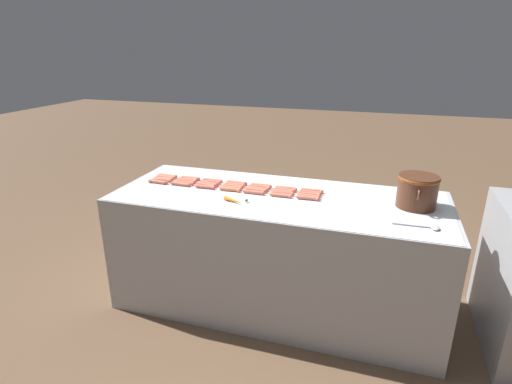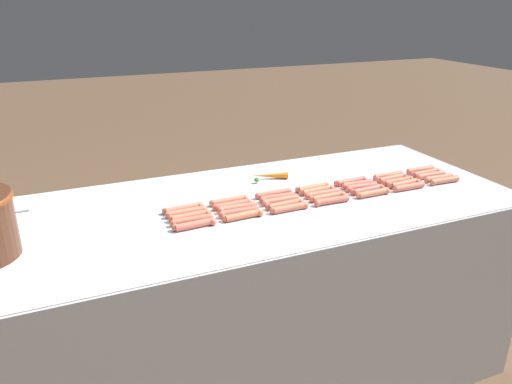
{
  "view_description": "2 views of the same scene",
  "coord_description": "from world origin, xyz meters",
  "px_view_note": "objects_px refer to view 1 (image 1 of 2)",
  "views": [
    {
      "loc": [
        2.65,
        0.67,
        1.93
      ],
      "look_at": [
        0.02,
        -0.16,
        0.92
      ],
      "focal_mm": 28.46,
      "sensor_mm": 36.0,
      "label": 1
    },
    {
      "loc": [
        -1.72,
        0.65,
        1.7
      ],
      "look_at": [
        0.08,
        -0.12,
        0.91
      ],
      "focal_mm": 34.37,
      "sensor_mm": 36.0,
      "label": 2
    }
  ],
  "objects_px": {
    "hot_dog_14": "(164,179)",
    "hot_dog_19": "(282,191)",
    "serving_spoon": "(427,227)",
    "hot_dog_12": "(285,190)",
    "hot_dog_27": "(309,196)",
    "hot_dog_30": "(205,187)",
    "hot_dog_20": "(309,194)",
    "hot_dog_13": "(311,192)",
    "hot_dog_0": "(168,176)",
    "hot_dog_1": "(191,178)",
    "hot_dog_18": "(258,189)",
    "hot_dog_4": "(261,185)",
    "hot_dog_32": "(254,192)",
    "hot_dog_24": "(231,188)",
    "hot_dog_5": "(286,188)",
    "hot_dog_25": "(256,190)",
    "hot_dog_9": "(211,182)",
    "hot_dog_23": "(206,185)",
    "hot_dog_2": "(213,180)",
    "hot_dog_26": "(283,193)",
    "hot_dog_11": "(260,187)",
    "hot_dog_34": "(308,198)",
    "hot_dog_22": "(184,183)",
    "hot_dog_15": "(186,181)",
    "hot_dog_33": "(281,195)",
    "hot_dog_6": "(312,191)",
    "hot_dog_8": "(188,180)",
    "bean_pot": "(417,190)",
    "hot_dog_31": "(230,189)",
    "hot_dog_28": "(158,182)",
    "hot_dog_29": "(181,184)",
    "hot_dog_3": "(237,183)",
    "hot_dog_7": "(166,177)",
    "hot_dog_17": "(233,186)"
  },
  "relations": [
    {
      "from": "hot_dog_13",
      "to": "hot_dog_14",
      "type": "relative_size",
      "value": 1.0
    },
    {
      "from": "hot_dog_8",
      "to": "hot_dog_19",
      "type": "bearing_deg",
      "value": 87.0
    },
    {
      "from": "hot_dog_0",
      "to": "hot_dog_14",
      "type": "height_order",
      "value": "same"
    },
    {
      "from": "hot_dog_23",
      "to": "hot_dog_24",
      "type": "xyz_separation_m",
      "value": [
        0.0,
        0.21,
        0.0
      ]
    },
    {
      "from": "hot_dog_20",
      "to": "hot_dog_25",
      "type": "relative_size",
      "value": 1.0
    },
    {
      "from": "hot_dog_2",
      "to": "hot_dog_17",
      "type": "bearing_deg",
      "value": 68.44
    },
    {
      "from": "hot_dog_26",
      "to": "serving_spoon",
      "type": "relative_size",
      "value": 0.63
    },
    {
      "from": "hot_dog_0",
      "to": "serving_spoon",
      "type": "relative_size",
      "value": 0.63
    },
    {
      "from": "hot_dog_6",
      "to": "hot_dog_8",
      "type": "height_order",
      "value": "same"
    },
    {
      "from": "hot_dog_5",
      "to": "hot_dog_18",
      "type": "distance_m",
      "value": 0.21
    },
    {
      "from": "hot_dog_14",
      "to": "hot_dog_19",
      "type": "xyz_separation_m",
      "value": [
        -0.0,
        0.97,
        0.0
      ]
    },
    {
      "from": "hot_dog_11",
      "to": "hot_dog_4",
      "type": "bearing_deg",
      "value": -177.88
    },
    {
      "from": "hot_dog_15",
      "to": "hot_dog_33",
      "type": "distance_m",
      "value": 0.79
    },
    {
      "from": "serving_spoon",
      "to": "hot_dog_12",
      "type": "bearing_deg",
      "value": -110.76
    },
    {
      "from": "hot_dog_30",
      "to": "hot_dog_31",
      "type": "distance_m",
      "value": 0.2
    },
    {
      "from": "hot_dog_26",
      "to": "bean_pot",
      "type": "xyz_separation_m",
      "value": [
        -0.05,
        0.9,
        0.11
      ]
    },
    {
      "from": "hot_dog_17",
      "to": "hot_dog_32",
      "type": "relative_size",
      "value": 1.0
    },
    {
      "from": "hot_dog_1",
      "to": "hot_dog_18",
      "type": "height_order",
      "value": "same"
    },
    {
      "from": "hot_dog_27",
      "to": "hot_dog_30",
      "type": "height_order",
      "value": "same"
    },
    {
      "from": "hot_dog_4",
      "to": "hot_dog_2",
      "type": "bearing_deg",
      "value": -89.77
    },
    {
      "from": "hot_dog_12",
      "to": "hot_dog_23",
      "type": "bearing_deg",
      "value": -82.76
    },
    {
      "from": "hot_dog_1",
      "to": "hot_dog_34",
      "type": "height_order",
      "value": "same"
    },
    {
      "from": "hot_dog_0",
      "to": "hot_dog_19",
      "type": "distance_m",
      "value": 0.99
    },
    {
      "from": "hot_dog_24",
      "to": "hot_dog_28",
      "type": "relative_size",
      "value": 1.0
    },
    {
      "from": "hot_dog_0",
      "to": "hot_dog_5",
      "type": "distance_m",
      "value": 0.99
    },
    {
      "from": "hot_dog_22",
      "to": "hot_dog_25",
      "type": "bearing_deg",
      "value": 90.17
    },
    {
      "from": "hot_dog_34",
      "to": "bean_pot",
      "type": "height_order",
      "value": "bean_pot"
    },
    {
      "from": "hot_dog_27",
      "to": "hot_dog_32",
      "type": "distance_m",
      "value": 0.4
    },
    {
      "from": "hot_dog_7",
      "to": "hot_dog_25",
      "type": "xyz_separation_m",
      "value": [
        0.08,
        0.79,
        0.0
      ]
    },
    {
      "from": "hot_dog_0",
      "to": "hot_dog_4",
      "type": "relative_size",
      "value": 1.0
    },
    {
      "from": "hot_dog_5",
      "to": "hot_dog_14",
      "type": "bearing_deg",
      "value": -85.41
    },
    {
      "from": "hot_dog_20",
      "to": "hot_dog_13",
      "type": "bearing_deg",
      "value": 175.93
    },
    {
      "from": "hot_dog_28",
      "to": "hot_dog_34",
      "type": "distance_m",
      "value": 1.18
    },
    {
      "from": "hot_dog_1",
      "to": "hot_dog_11",
      "type": "bearing_deg",
      "value": 86.37
    },
    {
      "from": "hot_dog_5",
      "to": "hot_dog_30",
      "type": "bearing_deg",
      "value": -75.05
    },
    {
      "from": "hot_dog_5",
      "to": "hot_dog_29",
      "type": "bearing_deg",
      "value": -78.99
    },
    {
      "from": "hot_dog_5",
      "to": "hot_dog_12",
      "type": "distance_m",
      "value": 0.04
    },
    {
      "from": "hot_dog_2",
      "to": "hot_dog_34",
      "type": "bearing_deg",
      "value": 78.68
    },
    {
      "from": "hot_dog_9",
      "to": "hot_dog_23",
      "type": "height_order",
      "value": "same"
    },
    {
      "from": "hot_dog_3",
      "to": "hot_dog_22",
      "type": "height_order",
      "value": "same"
    },
    {
      "from": "hot_dog_14",
      "to": "hot_dog_24",
      "type": "xyz_separation_m",
      "value": [
        0.04,
        0.59,
        0.0
      ]
    },
    {
      "from": "hot_dog_1",
      "to": "hot_dog_34",
      "type": "xyz_separation_m",
      "value": [
        0.16,
        0.98,
        0.0
      ]
    },
    {
      "from": "hot_dog_24",
      "to": "hot_dog_18",
      "type": "bearing_deg",
      "value": 101.36
    },
    {
      "from": "hot_dog_0",
      "to": "hot_dog_20",
      "type": "xyz_separation_m",
      "value": [
        0.08,
        1.18,
        0.0
      ]
    },
    {
      "from": "hot_dog_8",
      "to": "hot_dog_22",
      "type": "relative_size",
      "value": 1.0
    },
    {
      "from": "hot_dog_25",
      "to": "hot_dog_26",
      "type": "height_order",
      "value": "same"
    },
    {
      "from": "hot_dog_0",
      "to": "hot_dog_5",
      "type": "relative_size",
      "value": 1.0
    },
    {
      "from": "hot_dog_24",
      "to": "hot_dog_26",
      "type": "relative_size",
      "value": 1.0
    },
    {
      "from": "hot_dog_33",
      "to": "serving_spoon",
      "type": "height_order",
      "value": "hot_dog_33"
    },
    {
      "from": "hot_dog_0",
      "to": "hot_dog_27",
      "type": "relative_size",
      "value": 1.0
    }
  ]
}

